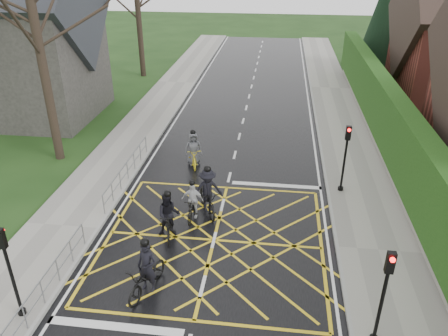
% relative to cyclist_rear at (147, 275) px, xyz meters
% --- Properties ---
extents(ground, '(120.00, 120.00, 0.00)m').
position_rel_cyclist_rear_xyz_m(ground, '(1.69, 2.93, -0.65)').
color(ground, black).
rests_on(ground, ground).
extents(road, '(9.00, 80.00, 0.01)m').
position_rel_cyclist_rear_xyz_m(road, '(1.69, 2.93, -0.65)').
color(road, black).
rests_on(road, ground).
extents(sidewalk_right, '(3.00, 80.00, 0.15)m').
position_rel_cyclist_rear_xyz_m(sidewalk_right, '(7.69, 2.93, -0.58)').
color(sidewalk_right, gray).
rests_on(sidewalk_right, ground).
extents(sidewalk_left, '(3.00, 80.00, 0.15)m').
position_rel_cyclist_rear_xyz_m(sidewalk_left, '(-4.31, 2.93, -0.58)').
color(sidewalk_left, gray).
rests_on(sidewalk_left, ground).
extents(stone_wall, '(0.50, 38.00, 0.70)m').
position_rel_cyclist_rear_xyz_m(stone_wall, '(9.44, 8.93, -0.30)').
color(stone_wall, slate).
rests_on(stone_wall, ground).
extents(hedge, '(0.90, 38.00, 2.80)m').
position_rel_cyclist_rear_xyz_m(hedge, '(9.44, 8.93, 1.45)').
color(hedge, '#173A0F').
rests_on(hedge, stone_wall).
extents(conifer, '(4.60, 4.60, 10.00)m').
position_rel_cyclist_rear_xyz_m(conifer, '(12.44, 28.93, 4.34)').
color(conifer, black).
rests_on(conifer, ground).
extents(church, '(8.80, 7.80, 11.00)m').
position_rel_cyclist_rear_xyz_m(church, '(-11.84, 14.93, 4.28)').
color(church, '#2D2B28').
rests_on(church, ground).
extents(railing_south, '(0.05, 5.04, 1.03)m').
position_rel_cyclist_rear_xyz_m(railing_south, '(-2.96, -0.57, 0.13)').
color(railing_south, slate).
rests_on(railing_south, ground).
extents(railing_north, '(0.05, 6.04, 1.03)m').
position_rel_cyclist_rear_xyz_m(railing_north, '(-2.96, 6.93, 0.14)').
color(railing_north, slate).
rests_on(railing_north, ground).
extents(traffic_light_ne, '(0.24, 0.31, 3.21)m').
position_rel_cyclist_rear_xyz_m(traffic_light_ne, '(6.79, 7.12, 1.01)').
color(traffic_light_ne, black).
rests_on(traffic_light_ne, ground).
extents(traffic_light_se, '(0.24, 0.31, 3.21)m').
position_rel_cyclist_rear_xyz_m(traffic_light_se, '(6.79, -1.28, 1.01)').
color(traffic_light_se, black).
rests_on(traffic_light_se, ground).
extents(traffic_light_sw, '(0.24, 0.31, 3.21)m').
position_rel_cyclist_rear_xyz_m(traffic_light_sw, '(-3.41, -1.57, 1.01)').
color(traffic_light_sw, black).
rests_on(traffic_light_sw, ground).
extents(cyclist_rear, '(1.26, 2.18, 2.01)m').
position_rel_cyclist_rear_xyz_m(cyclist_rear, '(0.00, 0.00, 0.00)').
color(cyclist_rear, black).
rests_on(cyclist_rear, ground).
extents(cyclist_back, '(1.00, 2.02, 1.95)m').
position_rel_cyclist_rear_xyz_m(cyclist_back, '(-0.04, 3.02, 0.09)').
color(cyclist_back, black).
rests_on(cyclist_back, ground).
extents(cyclist_mid, '(1.57, 2.26, 2.09)m').
position_rel_cyclist_rear_xyz_m(cyclist_mid, '(1.14, 4.91, 0.11)').
color(cyclist_mid, black).
rests_on(cyclist_mid, ground).
extents(cyclist_front, '(0.91, 1.68, 1.68)m').
position_rel_cyclist_rear_xyz_m(cyclist_front, '(0.60, 4.37, -0.03)').
color(cyclist_front, black).
rests_on(cyclist_front, ground).
extents(cyclist_lead, '(1.22, 2.04, 1.87)m').
position_rel_cyclist_rear_xyz_m(cyclist_lead, '(-0.25, 9.05, -0.00)').
color(cyclist_lead, gold).
rests_on(cyclist_lead, ground).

